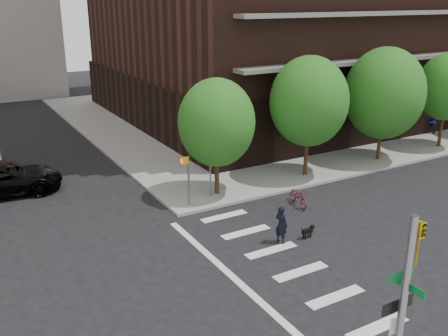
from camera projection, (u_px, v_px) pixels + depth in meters
name	position (u px, v px, depth m)	size (l,w,h in m)	color
ground	(235.00, 293.00, 18.03)	(120.00, 120.00, 0.00)	black
sidewalk_ne	(292.00, 110.00, 46.94)	(39.00, 33.00, 0.15)	gray
crosswalk	(284.00, 277.00, 19.07)	(3.85, 13.00, 0.01)	silver
tree_a	(217.00, 123.00, 25.57)	(4.00, 4.00, 5.90)	#301E11
tree_b	(309.00, 101.00, 28.24)	(4.50, 4.50, 6.65)	#301E11
tree_c	(384.00, 93.00, 31.10)	(5.00, 5.00, 6.80)	#301E11
tree_d	(447.00, 87.00, 33.96)	(4.00, 4.00, 6.20)	#301E11
pedestrian_signal	(193.00, 172.00, 25.01)	(2.18, 0.67, 2.60)	slate
parked_car_black	(3.00, 180.00, 26.80)	(6.04, 2.78, 1.68)	black
scooter	(299.00, 196.00, 25.52)	(0.64, 1.83, 0.96)	maroon
dog_walker	(281.00, 225.00, 21.49)	(0.41, 0.63, 1.72)	black
dog	(308.00, 231.00, 22.09)	(0.64, 0.21, 0.54)	black
pedestrian_far	(433.00, 121.00, 38.20)	(0.73, 0.94, 1.92)	navy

